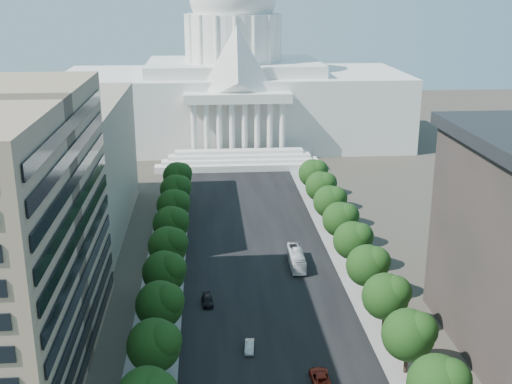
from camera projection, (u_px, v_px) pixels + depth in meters
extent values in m
cube|color=black|center=(254.00, 238.00, 143.32)|extent=(30.00, 260.00, 0.01)
cube|color=gray|center=(169.00, 241.00, 141.91)|extent=(8.00, 260.00, 0.02)
cube|color=gray|center=(338.00, 236.00, 144.74)|extent=(8.00, 260.00, 0.02)
cube|color=white|center=(234.00, 108.00, 229.76)|extent=(120.00, 50.00, 25.00)
cube|color=white|center=(234.00, 67.00, 225.35)|extent=(60.00, 40.00, 4.00)
cube|color=white|center=(238.00, 98.00, 201.68)|extent=(34.00, 8.00, 3.00)
cylinder|color=white|center=(233.00, 38.00, 222.32)|extent=(32.00, 32.00, 16.00)
cube|color=gray|center=(39.00, 166.00, 144.69)|extent=(38.00, 52.00, 30.00)
cylinder|color=#33261C|center=(156.00, 375.00, 90.25)|extent=(0.56, 0.56, 2.94)
sphere|color=black|center=(154.00, 345.00, 88.82)|extent=(7.60, 7.60, 7.60)
sphere|color=black|center=(163.00, 340.00, 87.85)|extent=(5.32, 5.32, 5.32)
cylinder|color=#33261C|center=(161.00, 331.00, 101.65)|extent=(0.56, 0.56, 2.94)
sphere|color=black|center=(160.00, 305.00, 100.22)|extent=(7.60, 7.60, 7.60)
sphere|color=black|center=(168.00, 300.00, 99.25)|extent=(5.32, 5.32, 5.32)
cylinder|color=#33261C|center=(165.00, 297.00, 113.04)|extent=(0.56, 0.56, 2.94)
sphere|color=black|center=(164.00, 272.00, 111.62)|extent=(7.60, 7.60, 7.60)
sphere|color=black|center=(171.00, 268.00, 110.65)|extent=(5.32, 5.32, 5.32)
cylinder|color=#33261C|center=(169.00, 268.00, 124.44)|extent=(0.56, 0.56, 2.94)
sphere|color=black|center=(168.00, 246.00, 123.01)|extent=(7.60, 7.60, 7.60)
sphere|color=black|center=(174.00, 242.00, 122.04)|extent=(5.32, 5.32, 5.32)
cylinder|color=#33261C|center=(172.00, 245.00, 135.84)|extent=(0.56, 0.56, 2.94)
sphere|color=black|center=(171.00, 224.00, 134.41)|extent=(7.60, 7.60, 7.60)
sphere|color=black|center=(177.00, 220.00, 133.44)|extent=(5.32, 5.32, 5.32)
cylinder|color=#33261C|center=(174.00, 225.00, 147.24)|extent=(0.56, 0.56, 2.94)
sphere|color=black|center=(173.00, 206.00, 145.81)|extent=(7.60, 7.60, 7.60)
sphere|color=black|center=(179.00, 202.00, 144.84)|extent=(5.32, 5.32, 5.32)
cylinder|color=#33261C|center=(176.00, 208.00, 158.63)|extent=(0.56, 0.56, 2.94)
sphere|color=black|center=(175.00, 190.00, 157.21)|extent=(7.60, 7.60, 7.60)
sphere|color=black|center=(181.00, 186.00, 156.24)|extent=(5.32, 5.32, 5.32)
cylinder|color=#33261C|center=(178.00, 193.00, 170.03)|extent=(0.56, 0.56, 2.94)
sphere|color=black|center=(177.00, 176.00, 168.60)|extent=(7.60, 7.60, 7.60)
sphere|color=black|center=(182.00, 173.00, 167.64)|extent=(5.32, 5.32, 5.32)
sphere|color=black|center=(437.00, 384.00, 80.10)|extent=(7.60, 7.60, 7.60)
sphere|color=black|center=(450.00, 379.00, 79.13)|extent=(5.32, 5.32, 5.32)
cylinder|color=#33261C|center=(406.00, 363.00, 92.93)|extent=(0.56, 0.56, 2.94)
sphere|color=black|center=(408.00, 335.00, 91.50)|extent=(7.60, 7.60, 7.60)
sphere|color=black|center=(419.00, 330.00, 90.53)|extent=(5.32, 5.32, 5.32)
cylinder|color=#33261C|center=(384.00, 322.00, 104.33)|extent=(0.56, 0.56, 2.94)
sphere|color=black|center=(385.00, 296.00, 102.90)|extent=(7.60, 7.60, 7.60)
sphere|color=black|center=(395.00, 292.00, 101.93)|extent=(5.32, 5.32, 5.32)
cylinder|color=#33261C|center=(366.00, 289.00, 115.72)|extent=(0.56, 0.56, 2.94)
sphere|color=black|center=(367.00, 266.00, 114.30)|extent=(7.60, 7.60, 7.60)
sphere|color=black|center=(376.00, 261.00, 113.33)|extent=(5.32, 5.32, 5.32)
cylinder|color=#33261C|center=(351.00, 262.00, 127.12)|extent=(0.56, 0.56, 2.94)
sphere|color=black|center=(352.00, 240.00, 125.69)|extent=(7.60, 7.60, 7.60)
sphere|color=black|center=(360.00, 236.00, 124.73)|extent=(5.32, 5.32, 5.32)
cylinder|color=#33261C|center=(339.00, 240.00, 138.52)|extent=(0.56, 0.56, 2.94)
sphere|color=black|center=(340.00, 219.00, 137.09)|extent=(7.60, 7.60, 7.60)
sphere|color=black|center=(347.00, 215.00, 136.12)|extent=(5.32, 5.32, 5.32)
cylinder|color=#33261C|center=(329.00, 221.00, 149.92)|extent=(0.56, 0.56, 2.94)
sphere|color=black|center=(329.00, 202.00, 148.49)|extent=(7.60, 7.60, 7.60)
sphere|color=black|center=(336.00, 198.00, 147.52)|extent=(5.32, 5.32, 5.32)
cylinder|color=#33261C|center=(320.00, 204.00, 161.32)|extent=(0.56, 0.56, 2.94)
sphere|color=black|center=(320.00, 186.00, 159.89)|extent=(7.60, 7.60, 7.60)
sphere|color=black|center=(326.00, 183.00, 158.92)|extent=(5.32, 5.32, 5.32)
cylinder|color=#33261C|center=(312.00, 190.00, 172.71)|extent=(0.56, 0.56, 2.94)
sphere|color=black|center=(313.00, 173.00, 171.29)|extent=(7.60, 7.60, 7.60)
sphere|color=black|center=(318.00, 170.00, 170.32)|extent=(5.32, 5.32, 5.32)
cylinder|color=gray|center=(426.00, 348.00, 91.24)|extent=(0.18, 0.18, 9.00)
cylinder|color=gray|center=(421.00, 321.00, 89.85)|extent=(2.40, 0.14, 0.14)
sphere|color=gray|center=(413.00, 322.00, 89.80)|extent=(0.44, 0.44, 0.44)
cylinder|color=gray|center=(380.00, 274.00, 114.99)|extent=(0.18, 0.18, 9.00)
cylinder|color=gray|center=(375.00, 252.00, 113.59)|extent=(2.40, 0.14, 0.14)
sphere|color=gray|center=(369.00, 252.00, 113.54)|extent=(0.44, 0.44, 0.44)
cylinder|color=gray|center=(350.00, 225.00, 138.74)|extent=(0.18, 0.18, 9.00)
cylinder|color=gray|center=(345.00, 206.00, 137.34)|extent=(2.40, 0.14, 0.14)
sphere|color=gray|center=(340.00, 207.00, 137.29)|extent=(0.44, 0.44, 0.44)
cylinder|color=gray|center=(329.00, 190.00, 162.48)|extent=(0.18, 0.18, 9.00)
cylinder|color=gray|center=(324.00, 174.00, 161.09)|extent=(2.40, 0.14, 0.14)
sphere|color=gray|center=(320.00, 174.00, 161.03)|extent=(0.44, 0.44, 0.44)
cylinder|color=gray|center=(313.00, 164.00, 186.23)|extent=(0.18, 0.18, 9.00)
cylinder|color=gray|center=(309.00, 150.00, 184.83)|extent=(2.40, 0.14, 0.14)
sphere|color=gray|center=(305.00, 150.00, 184.78)|extent=(0.44, 0.44, 0.44)
imported|color=#ACAFB4|center=(249.00, 347.00, 98.76)|extent=(1.79, 4.15, 1.33)
imported|color=maroon|center=(320.00, 378.00, 90.67)|extent=(2.69, 5.78, 1.60)
imported|color=black|center=(207.00, 301.00, 113.22)|extent=(2.30, 4.80, 1.35)
imported|color=silver|center=(296.00, 258.00, 128.73)|extent=(2.89, 11.43, 3.17)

